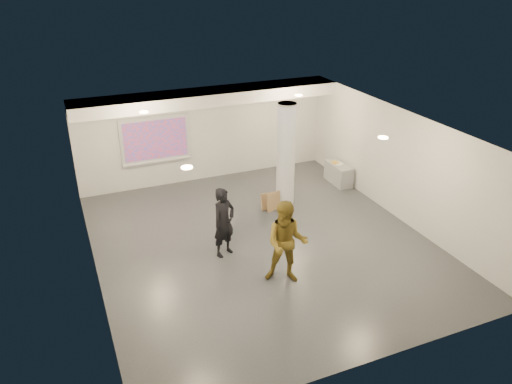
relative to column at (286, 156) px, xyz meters
name	(u,v)px	position (x,y,z in m)	size (l,w,h in m)	color
floor	(262,243)	(-1.50, -1.80, -1.50)	(8.00, 9.00, 0.01)	#35383C
ceiling	(263,129)	(-1.50, -1.80, 1.50)	(8.00, 9.00, 0.01)	silver
wall_back	(205,134)	(-1.50, 2.70, 0.00)	(8.00, 0.01, 3.00)	silver
wall_front	(372,295)	(-1.50, -6.30, 0.00)	(8.00, 0.01, 3.00)	silver
wall_left	(89,220)	(-5.50, -1.80, 0.00)	(0.01, 9.00, 3.00)	silver
wall_right	(399,165)	(2.50, -1.80, 0.00)	(0.01, 9.00, 3.00)	silver
soffit_band	(209,97)	(-1.50, 2.15, 1.32)	(8.00, 1.10, 0.36)	white
downlight_nw	(144,112)	(-3.70, 0.70, 1.48)	(0.22, 0.22, 0.02)	#F7BC82
downlight_ne	(299,95)	(0.70, 0.70, 1.48)	(0.22, 0.22, 0.02)	#F7BC82
downlight_sw	(187,167)	(-3.70, -3.30, 1.48)	(0.22, 0.22, 0.02)	#F7BC82
downlight_se	(383,138)	(0.70, -3.30, 1.48)	(0.22, 0.22, 0.02)	#F7BC82
column	(286,156)	(0.00, 0.00, 0.00)	(0.52, 0.52, 3.00)	silver
projection_screen	(155,140)	(-3.10, 2.65, 0.03)	(2.10, 0.13, 1.42)	silver
credenza	(339,174)	(2.22, 0.67, -1.18)	(0.45, 1.09, 0.63)	gray
papers_stack	(338,163)	(2.22, 0.73, -0.86)	(0.24, 0.31, 0.02)	white
postit_pad	(335,163)	(2.17, 0.83, -0.85)	(0.19, 0.26, 0.03)	gold
cardboard_back	(274,202)	(-0.47, -0.24, -1.24)	(0.48, 0.04, 0.52)	#947249
cardboard_front	(269,201)	(-0.58, -0.13, -1.25)	(0.45, 0.04, 0.49)	#947249
woman	(224,222)	(-2.53, -1.90, -0.63)	(0.63, 0.41, 1.73)	black
man	(287,243)	(-1.65, -3.46, -0.54)	(0.93, 0.72, 1.91)	olive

